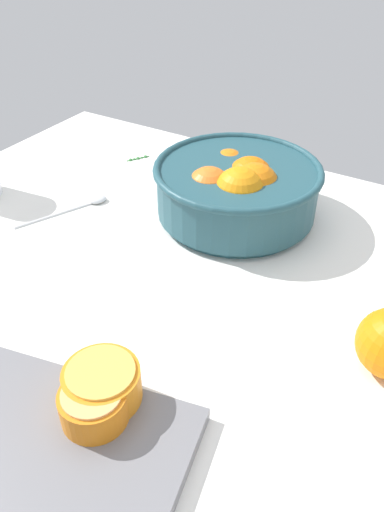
% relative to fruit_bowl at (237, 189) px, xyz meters
% --- Properties ---
extents(ground_plane, '(1.16, 0.80, 0.03)m').
position_rel_fruit_bowl_xyz_m(ground_plane, '(0.03, -0.16, -0.07)').
color(ground_plane, white).
extents(fruit_bowl, '(0.28, 0.28, 0.11)m').
position_rel_fruit_bowl_xyz_m(fruit_bowl, '(0.00, 0.00, 0.00)').
color(fruit_bowl, '#234C56').
rests_on(fruit_bowl, ground_plane).
extents(cutting_board, '(0.30, 0.22, 0.02)m').
position_rel_fruit_bowl_xyz_m(cutting_board, '(0.04, -0.49, -0.05)').
color(cutting_board, slate).
rests_on(cutting_board, ground_plane).
extents(orange_half_0, '(0.08, 0.08, 0.04)m').
position_rel_fruit_bowl_xyz_m(orange_half_0, '(0.05, -0.42, -0.02)').
color(orange_half_0, orange).
rests_on(orange_half_0, cutting_board).
extents(orange_half_1, '(0.07, 0.07, 0.04)m').
position_rel_fruit_bowl_xyz_m(orange_half_1, '(0.06, -0.44, -0.02)').
color(orange_half_1, orange).
rests_on(orange_half_1, cutting_board).
extents(spoon, '(0.08, 0.16, 0.01)m').
position_rel_fruit_bowl_xyz_m(spoon, '(-0.25, -0.12, -0.05)').
color(spoon, silver).
rests_on(spoon, ground_plane).
extents(herb_sprig_0, '(0.03, 0.04, 0.01)m').
position_rel_fruit_bowl_xyz_m(herb_sprig_0, '(-0.28, 0.10, -0.05)').
color(herb_sprig_0, '#3B803D').
rests_on(herb_sprig_0, ground_plane).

